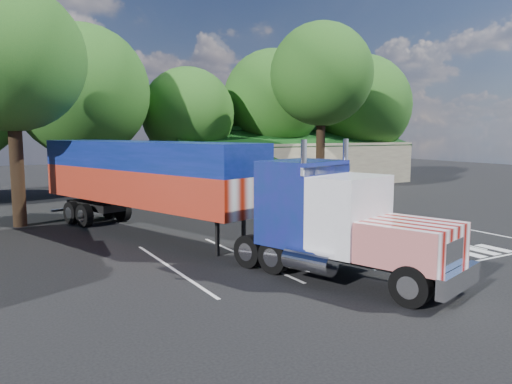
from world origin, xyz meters
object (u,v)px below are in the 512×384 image
woman (340,227)px  bicycle (282,199)px  silver_sedan (253,187)px  semi_truck (183,183)px

woman → bicycle: bearing=-16.1°
silver_sedan → bicycle: bearing=152.2°
semi_truck → silver_sedan: semi_truck is taller
silver_sedan → semi_truck: bearing=121.5°
woman → bicycle: 11.53m
bicycle → semi_truck: bearing=-169.3°
semi_truck → silver_sedan: (10.82, 12.54, -2.01)m
semi_truck → woman: (5.91, -3.96, -1.91)m
bicycle → silver_sedan: size_ratio=0.45×
woman → silver_sedan: (4.90, 16.50, -0.10)m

